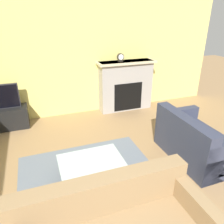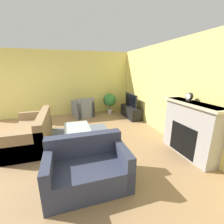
{
  "view_description": "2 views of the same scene",
  "coord_description": "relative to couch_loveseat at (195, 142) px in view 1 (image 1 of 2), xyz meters",
  "views": [
    {
      "loc": [
        -0.52,
        -0.57,
        2.3
      ],
      "look_at": [
        0.58,
        2.45,
        0.85
      ],
      "focal_mm": 35.0,
      "sensor_mm": 36.0,
      "label": 1
    },
    {
      "loc": [
        4.13,
        1.68,
        1.94
      ],
      "look_at": [
        0.41,
        2.84,
        0.83
      ],
      "focal_mm": 24.0,
      "sensor_mm": 36.0,
      "label": 2
    }
  ],
  "objects": [
    {
      "name": "mantel_clock",
      "position": [
        -0.43,
        2.39,
        1.06
      ],
      "size": [
        0.16,
        0.07,
        0.19
      ],
      "color": "#28231E",
      "rests_on": "fireplace"
    },
    {
      "name": "fireplace",
      "position": [
        -0.27,
        2.38,
        0.36
      ],
      "size": [
        1.46,
        0.41,
        1.25
      ],
      "color": "#9E9993",
      "rests_on": "ground_plane"
    },
    {
      "name": "couch_loveseat",
      "position": [
        0.0,
        0.0,
        0.0
      ],
      "size": [
        0.86,
        1.35,
        0.82
      ],
      "rotation": [
        0.0,
        0.0,
        1.57
      ],
      "color": "#33384C",
      "rests_on": "ground_plane"
    },
    {
      "name": "wall_back",
      "position": [
        -1.9,
        2.59,
        1.06
      ],
      "size": [
        8.23,
        0.06,
        2.7
      ],
      "color": "#EADB72",
      "rests_on": "ground_plane"
    },
    {
      "name": "coffee_table",
      "position": [
        -1.83,
        -0.03,
        0.06
      ],
      "size": [
        0.91,
        0.68,
        0.39
      ],
      "color": "#333338",
      "rests_on": "ground_plane"
    },
    {
      "name": "area_rug",
      "position": [
        -1.83,
        0.06,
        -0.29
      ],
      "size": [
        2.11,
        1.88,
        0.0
      ],
      "color": "slate",
      "rests_on": "ground_plane"
    }
  ]
}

